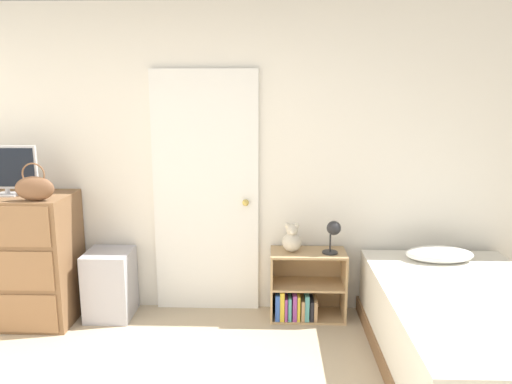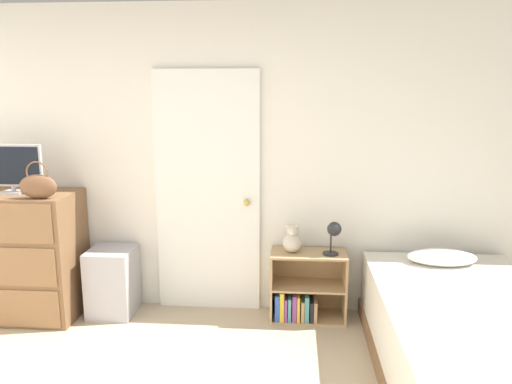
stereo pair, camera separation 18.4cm
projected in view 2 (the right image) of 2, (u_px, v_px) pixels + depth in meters
wall_back at (215, 162)px, 4.17m from camera, size 10.00×0.06×2.55m
door_closed at (208, 193)px, 4.18m from camera, size 0.88×0.09×2.03m
dresser at (20, 255)px, 4.13m from camera, size 0.96×0.56×1.05m
tv at (12, 168)px, 3.98m from camera, size 0.50×0.16×0.39m
handbag at (38, 186)px, 3.79m from camera, size 0.30×0.11×0.29m
storage_bin at (113, 281)px, 4.20m from camera, size 0.37×0.39×0.56m
bookshelf at (303, 293)px, 4.12m from camera, size 0.62×0.32×0.57m
teddy_bear at (292, 240)px, 4.04m from camera, size 0.16×0.16×0.24m
desk_lamp at (334, 232)px, 3.95m from camera, size 0.14×0.14×0.27m
bed at (469, 340)px, 3.23m from camera, size 1.17×1.97×0.66m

